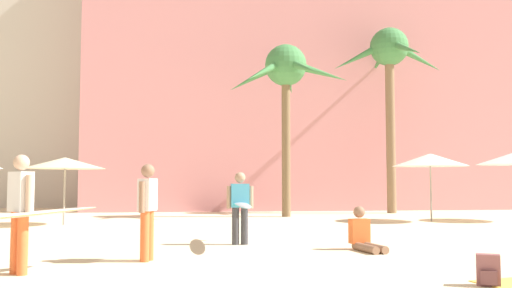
# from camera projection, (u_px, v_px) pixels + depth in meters

# --- Properties ---
(hotel_pink) EXTENTS (22.62, 10.20, 15.40)m
(hotel_pink) POSITION_uv_depth(u_px,v_px,m) (299.00, 73.00, 32.15)
(hotel_pink) COLOR pink
(hotel_pink) RESTS_ON ground
(palm_tree_far_left) EXTENTS (4.95, 4.97, 7.01)m
(palm_tree_far_left) POSITION_uv_depth(u_px,v_px,m) (286.00, 75.00, 22.74)
(palm_tree_far_left) COLOR brown
(palm_tree_far_left) RESTS_ON ground
(palm_tree_left) EXTENTS (5.37, 5.50, 8.44)m
(palm_tree_left) POSITION_uv_depth(u_px,v_px,m) (390.00, 62.00, 25.44)
(palm_tree_left) COLOR #896B4C
(palm_tree_left) RESTS_ON ground
(cafe_umbrella_0) EXTENTS (2.68, 2.68, 2.41)m
(cafe_umbrella_0) POSITION_uv_depth(u_px,v_px,m) (430.00, 160.00, 19.87)
(cafe_umbrella_0) COLOR gray
(cafe_umbrella_0) RESTS_ON ground
(cafe_umbrella_2) EXTENTS (2.61, 2.61, 2.19)m
(cafe_umbrella_2) POSITION_uv_depth(u_px,v_px,m) (65.00, 163.00, 18.13)
(cafe_umbrella_2) COLOR gray
(cafe_umbrella_2) RESTS_ON ground
(backpack) EXTENTS (0.35, 0.33, 0.42)m
(backpack) POSITION_uv_depth(u_px,v_px,m) (488.00, 271.00, 7.46)
(backpack) COLOR brown
(backpack) RESTS_ON ground
(person_mid_left) EXTENTS (2.30, 2.26, 1.81)m
(person_mid_left) POSITION_uv_depth(u_px,v_px,m) (17.00, 211.00, 8.30)
(person_mid_left) COLOR orange
(person_mid_left) RESTS_ON ground
(person_mid_right) EXTENTS (0.60, 2.96, 1.61)m
(person_mid_right) POSITION_uv_depth(u_px,v_px,m) (241.00, 205.00, 12.30)
(person_mid_right) COLOR #3D3D42
(person_mid_right) RESTS_ON ground
(person_near_left) EXTENTS (0.34, 0.60, 1.71)m
(person_near_left) POSITION_uv_depth(u_px,v_px,m) (147.00, 208.00, 9.86)
(person_near_left) COLOR orange
(person_near_left) RESTS_ON ground
(person_near_right) EXTENTS (0.53, 1.05, 0.89)m
(person_near_right) POSITION_uv_depth(u_px,v_px,m) (364.00, 236.00, 11.34)
(person_near_right) COLOR #936B51
(person_near_right) RESTS_ON ground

